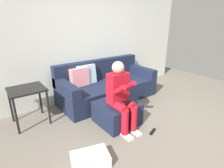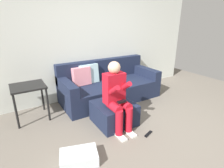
{
  "view_description": "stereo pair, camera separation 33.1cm",
  "coord_description": "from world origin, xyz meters",
  "px_view_note": "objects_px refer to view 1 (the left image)",
  "views": [
    {
      "loc": [
        -2.05,
        -1.45,
        1.75
      ],
      "look_at": [
        -0.05,
        1.19,
        0.55
      ],
      "focal_mm": 28.79,
      "sensor_mm": 36.0,
      "label": 1
    },
    {
      "loc": [
        -1.77,
        -1.64,
        1.75
      ],
      "look_at": [
        -0.05,
        1.19,
        0.55
      ],
      "focal_mm": 28.79,
      "sensor_mm": 36.0,
      "label": 2
    }
  ],
  "objects_px": {
    "side_table": "(27,94)",
    "remote_by_storage_bin": "(94,150)",
    "remote_near_ottoman": "(153,132)",
    "person_seated": "(121,95)",
    "storage_bin": "(90,159)",
    "ottoman": "(117,113)",
    "couch_sectional": "(106,86)"
  },
  "relations": [
    {
      "from": "storage_bin",
      "to": "remote_near_ottoman",
      "type": "relative_size",
      "value": 2.57
    },
    {
      "from": "remote_near_ottoman",
      "to": "person_seated",
      "type": "bearing_deg",
      "value": 108.23
    },
    {
      "from": "side_table",
      "to": "couch_sectional",
      "type": "bearing_deg",
      "value": 1.59
    },
    {
      "from": "couch_sectional",
      "to": "ottoman",
      "type": "xyz_separation_m",
      "value": [
        -0.45,
        -0.96,
        -0.11
      ]
    },
    {
      "from": "side_table",
      "to": "remote_by_storage_bin",
      "type": "height_order",
      "value": "side_table"
    },
    {
      "from": "couch_sectional",
      "to": "remote_near_ottoman",
      "type": "relative_size",
      "value": 11.93
    },
    {
      "from": "person_seated",
      "to": "remote_near_ottoman",
      "type": "distance_m",
      "value": 0.8
    },
    {
      "from": "person_seated",
      "to": "ottoman",
      "type": "bearing_deg",
      "value": 73.89
    },
    {
      "from": "side_table",
      "to": "remote_by_storage_bin",
      "type": "xyz_separation_m",
      "value": [
        0.5,
        -1.32,
        -0.54
      ]
    },
    {
      "from": "storage_bin",
      "to": "remote_by_storage_bin",
      "type": "relative_size",
      "value": 2.81
    },
    {
      "from": "couch_sectional",
      "to": "remote_by_storage_bin",
      "type": "relative_size",
      "value": 13.05
    },
    {
      "from": "storage_bin",
      "to": "ottoman",
      "type": "bearing_deg",
      "value": 33.05
    },
    {
      "from": "ottoman",
      "to": "remote_near_ottoman",
      "type": "relative_size",
      "value": 3.6
    },
    {
      "from": "side_table",
      "to": "person_seated",
      "type": "bearing_deg",
      "value": -43.05
    },
    {
      "from": "person_seated",
      "to": "remote_by_storage_bin",
      "type": "xyz_separation_m",
      "value": [
        -0.67,
        -0.23,
        -0.6
      ]
    },
    {
      "from": "ottoman",
      "to": "storage_bin",
      "type": "height_order",
      "value": "ottoman"
    },
    {
      "from": "ottoman",
      "to": "remote_near_ottoman",
      "type": "height_order",
      "value": "ottoman"
    },
    {
      "from": "remote_by_storage_bin",
      "to": "side_table",
      "type": "bearing_deg",
      "value": 146.49
    },
    {
      "from": "person_seated",
      "to": "remote_by_storage_bin",
      "type": "height_order",
      "value": "person_seated"
    },
    {
      "from": "ottoman",
      "to": "person_seated",
      "type": "xyz_separation_m",
      "value": [
        -0.05,
        -0.17,
        0.42
      ]
    },
    {
      "from": "ottoman",
      "to": "person_seated",
      "type": "distance_m",
      "value": 0.45
    },
    {
      "from": "side_table",
      "to": "remote_by_storage_bin",
      "type": "relative_size",
      "value": 3.88
    },
    {
      "from": "storage_bin",
      "to": "remote_near_ottoman",
      "type": "height_order",
      "value": "storage_bin"
    },
    {
      "from": "ottoman",
      "to": "storage_bin",
      "type": "relative_size",
      "value": 1.4
    },
    {
      "from": "ottoman",
      "to": "side_table",
      "type": "relative_size",
      "value": 1.02
    },
    {
      "from": "ottoman",
      "to": "couch_sectional",
      "type": "bearing_deg",
      "value": 65.06
    },
    {
      "from": "person_seated",
      "to": "remote_near_ottoman",
      "type": "xyz_separation_m",
      "value": [
        0.33,
        -0.43,
        -0.6
      ]
    },
    {
      "from": "side_table",
      "to": "remote_by_storage_bin",
      "type": "bearing_deg",
      "value": -69.17
    },
    {
      "from": "couch_sectional",
      "to": "remote_near_ottoman",
      "type": "xyz_separation_m",
      "value": [
        -0.17,
        -1.56,
        -0.29
      ]
    },
    {
      "from": "ottoman",
      "to": "remote_by_storage_bin",
      "type": "bearing_deg",
      "value": -150.95
    },
    {
      "from": "storage_bin",
      "to": "remote_by_storage_bin",
      "type": "xyz_separation_m",
      "value": [
        0.17,
        0.18,
        -0.06
      ]
    },
    {
      "from": "couch_sectional",
      "to": "side_table",
      "type": "height_order",
      "value": "couch_sectional"
    }
  ]
}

